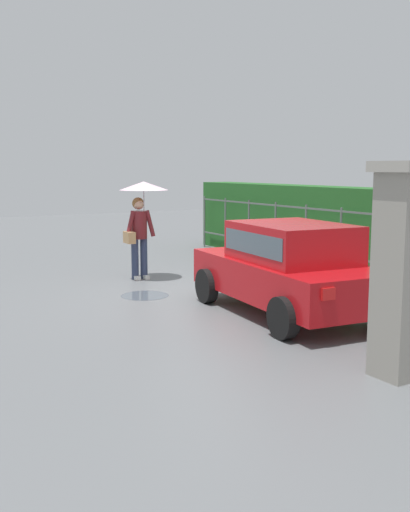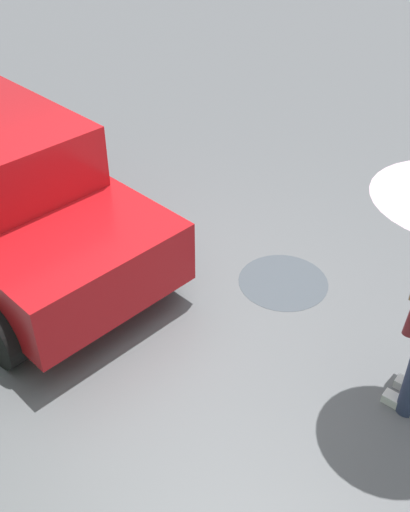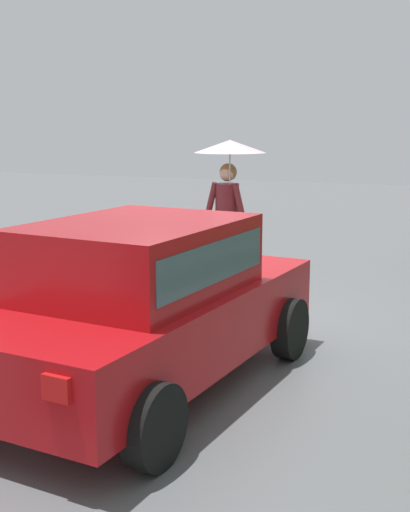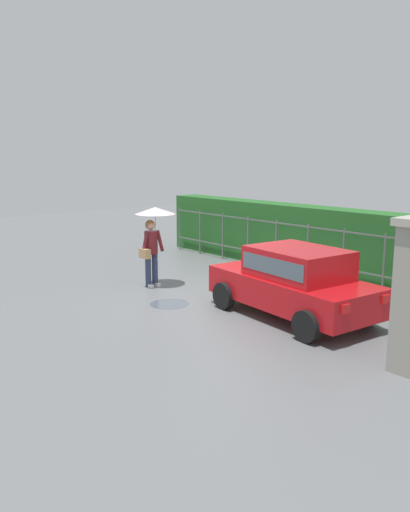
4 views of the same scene
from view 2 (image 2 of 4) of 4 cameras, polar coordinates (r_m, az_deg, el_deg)
The scene contains 2 objects.
ground_plane at distance 5.55m, azimuth -3.79°, elevation -5.65°, with size 40.00×40.00×0.00m, color slate.
puddle_near at distance 5.96m, azimuth 7.50°, elevation -2.45°, with size 0.89×0.89×0.00m, color #4C545B.
Camera 2 is at (-2.86, 2.93, 3.76)m, focal length 41.76 mm.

